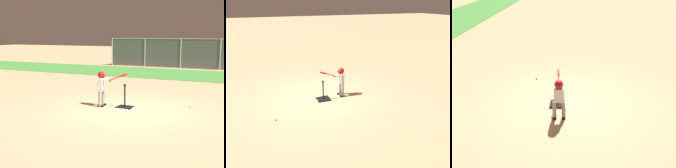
# 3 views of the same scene
# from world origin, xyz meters

# --- Properties ---
(ground_plane) EXTENTS (90.00, 90.00, 0.00)m
(ground_plane) POSITION_xyz_m (0.00, 0.00, 0.00)
(ground_plane) COLOR tan
(home_plate) EXTENTS (0.50, 0.50, 0.02)m
(home_plate) POSITION_xyz_m (-0.20, 0.24, 0.01)
(home_plate) COLOR white
(home_plate) RESTS_ON ground_plane
(batting_tee) EXTENTS (0.49, 0.44, 0.74)m
(batting_tee) POSITION_xyz_m (-0.21, 0.31, 0.09)
(batting_tee) COLOR black
(batting_tee) RESTS_ON ground_plane
(batter_child) EXTENTS (0.98, 0.36, 1.12)m
(batter_child) POSITION_xyz_m (-0.94, 0.22, 0.71)
(batter_child) COLOR gray
(batter_child) RESTS_ON ground_plane
(baseball) EXTENTS (0.07, 0.07, 0.07)m
(baseball) POSITION_xyz_m (1.67, 1.22, 0.04)
(baseball) COLOR white
(baseball) RESTS_ON ground_plane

